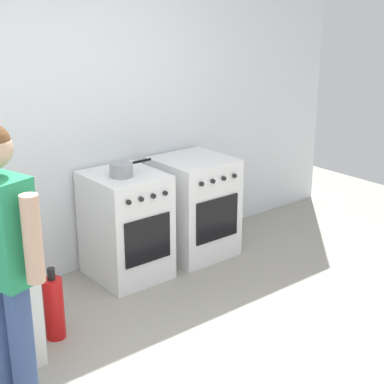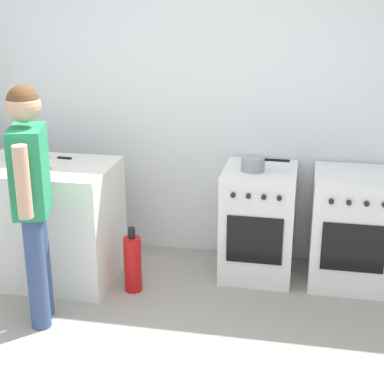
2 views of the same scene
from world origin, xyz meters
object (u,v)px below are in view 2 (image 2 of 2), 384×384
(pot, at_px, (253,164))
(knife_bread, at_px, (28,169))
(oven_right, at_px, (351,228))
(knife_chef, at_px, (54,157))
(fire_extinguisher, at_px, (133,263))
(oven_left, at_px, (258,222))
(person, at_px, (31,188))

(pot, distance_m, knife_bread, 1.63)
(oven_right, bearing_deg, knife_chef, -175.40)
(knife_chef, xyz_separation_m, fire_extinguisher, (0.69, -0.30, -0.69))
(oven_left, xyz_separation_m, fire_extinguisher, (-0.87, -0.48, -0.21))
(oven_right, relative_size, pot, 2.40)
(oven_right, bearing_deg, fire_extinguisher, -163.00)
(oven_right, distance_m, knife_chef, 2.31)
(pot, bearing_deg, oven_right, 4.13)
(oven_left, bearing_deg, knife_chef, -173.37)
(person, bearing_deg, oven_left, 36.35)
(knife_bread, bearing_deg, person, -61.86)
(oven_right, relative_size, person, 0.54)
(pot, xyz_separation_m, knife_bread, (-1.57, -0.44, 0.00))
(knife_chef, bearing_deg, oven_right, 4.60)
(oven_right, xyz_separation_m, knife_chef, (-2.25, -0.18, 0.48))
(oven_right, distance_m, person, 2.33)
(oven_left, height_order, pot, pot)
(knife_chef, bearing_deg, person, -75.84)
(oven_left, relative_size, oven_right, 1.00)
(oven_right, height_order, person, person)
(oven_left, height_order, person, person)
(knife_bread, bearing_deg, oven_right, 12.03)
(oven_right, relative_size, fire_extinguisher, 1.70)
(knife_chef, bearing_deg, pot, 4.83)
(oven_right, xyz_separation_m, knife_bread, (-2.31, -0.49, 0.48))
(oven_right, bearing_deg, person, -154.05)
(oven_left, height_order, oven_right, same)
(oven_left, distance_m, fire_extinguisher, 1.01)
(fire_extinguisher, bearing_deg, person, -132.98)
(pot, bearing_deg, knife_bread, -164.37)
(person, distance_m, fire_extinguisher, 1.01)
(knife_bread, xyz_separation_m, knife_chef, (0.06, 0.31, 0.00))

